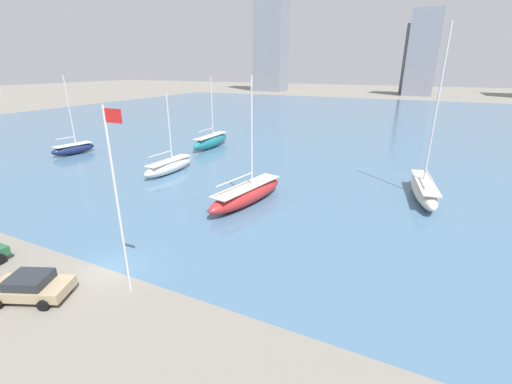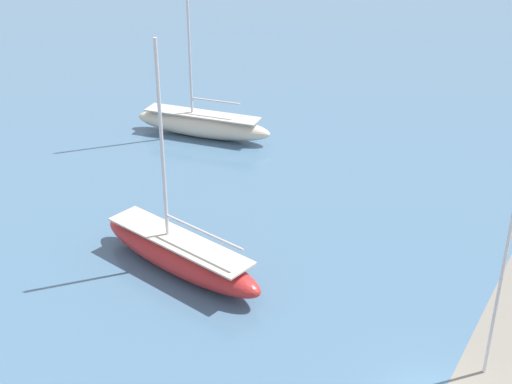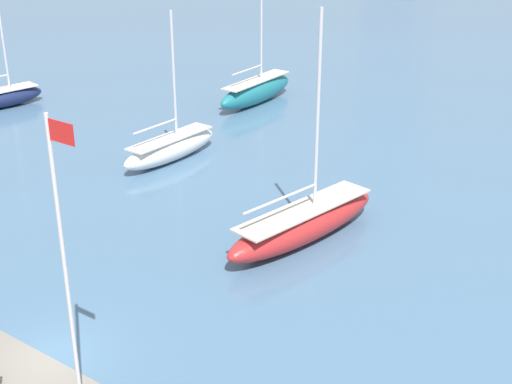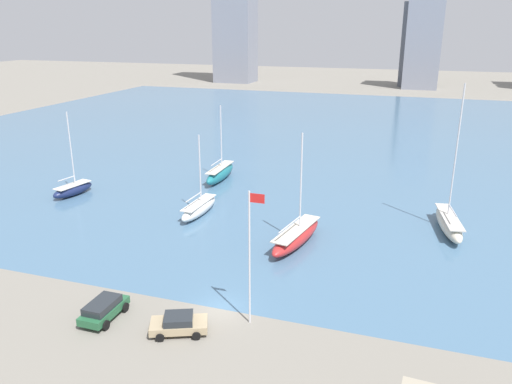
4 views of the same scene
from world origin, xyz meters
TOP-DOWN VIEW (x-y plane):
  - ground_plane at (0.00, 0.00)m, footprint 500.00×500.00m
  - harbor_water at (0.00, 70.00)m, footprint 180.00×140.00m
  - flag_pole at (3.05, -1.09)m, footprint 1.24×0.14m
  - distant_city_skyline at (28.32, 168.15)m, footprint 180.90×21.27m
  - sailboat_navy at (-30.47, 20.75)m, footprint 3.20×6.82m
  - sailboat_white at (-10.70, 19.30)m, footprint 2.19×8.50m
  - sailboat_cream at (18.47, 23.59)m, footprint 3.73×10.81m
  - sailboat_teal at (-13.80, 33.73)m, footprint 2.06×9.80m
  - sailboat_red at (2.89, 14.48)m, footprint 4.18×11.00m
  - parked_wagon_green at (-8.28, -4.24)m, footprint 2.33×4.40m
  - parked_sedan_tan at (-1.71, -4.05)m, footprint 4.82×3.62m

SIDE VIEW (x-z plane):
  - ground_plane at x=0.00m, z-range 0.00..0.00m
  - harbor_water at x=0.00m, z-range 0.00..0.00m
  - parked_sedan_tan at x=-1.71m, z-range 0.02..1.50m
  - sailboat_navy at x=-30.47m, z-range -4.87..6.64m
  - parked_wagon_green at x=-8.28m, z-range 0.08..1.69m
  - sailboat_white at x=-10.70m, z-range -4.07..5.91m
  - sailboat_red at x=2.89m, z-range -5.01..7.03m
  - sailboat_cream at x=18.47m, z-range -7.25..9.33m
  - sailboat_teal at x=-13.80m, z-range -4.52..6.73m
  - flag_pole at x=3.05m, z-range 0.48..11.48m
  - distant_city_skyline at x=28.32m, z-range -9.91..63.69m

